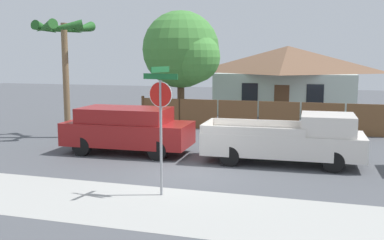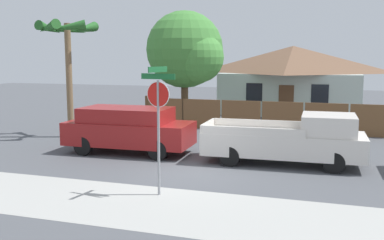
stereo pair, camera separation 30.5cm
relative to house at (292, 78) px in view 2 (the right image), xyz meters
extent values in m
plane|color=#4C4F54|center=(-1.57, -17.60, -2.30)|extent=(80.00, 80.00, 0.00)
cube|color=#A3A39E|center=(-1.57, -21.20, -2.29)|extent=(36.00, 3.20, 0.01)
cube|color=brown|center=(-5.78, -9.04, -1.54)|extent=(1.98, 0.06, 1.52)
cube|color=brown|center=(-3.71, -9.04, -1.54)|extent=(1.98, 0.06, 1.52)
cube|color=brown|center=(-1.65, -9.04, -1.54)|extent=(1.98, 0.06, 1.52)
cube|color=brown|center=(0.41, -9.04, -1.54)|extent=(1.98, 0.06, 1.52)
cube|color=brown|center=(2.47, -9.04, -1.54)|extent=(1.98, 0.06, 1.52)
cube|color=brown|center=(4.54, -9.04, -1.54)|extent=(1.98, 0.06, 1.52)
cube|color=brown|center=(-6.81, -9.04, -1.49)|extent=(0.12, 0.12, 1.62)
cube|color=#B2C1B7|center=(0.00, 0.00, -0.98)|extent=(8.71, 7.10, 2.65)
pyramid|color=brown|center=(0.00, 0.00, 1.24)|extent=(9.41, 7.66, 1.79)
cube|color=black|center=(-1.96, -3.57, -0.76)|extent=(1.00, 0.04, 1.10)
cube|color=black|center=(1.96, -3.57, -0.76)|extent=(1.00, 0.04, 1.10)
cube|color=brown|center=(0.00, -3.57, -1.30)|extent=(0.90, 0.04, 2.00)
cylinder|color=brown|center=(-5.23, -7.30, -1.05)|extent=(0.40, 0.40, 2.51)
sphere|color=#428438|center=(-5.23, -7.30, 1.80)|extent=(4.26, 4.26, 4.26)
sphere|color=#478F3C|center=(-4.28, -7.83, 1.38)|extent=(2.77, 2.77, 2.77)
cylinder|color=brown|center=(-8.77, -13.29, 0.30)|extent=(0.28, 0.28, 5.20)
cone|color=#235B23|center=(-7.86, -13.29, 2.65)|extent=(0.44, 1.71, 0.69)
cone|color=#235B23|center=(-8.32, -12.50, 2.65)|extent=(1.70, 1.24, 0.69)
cone|color=#235B23|center=(-9.23, -12.50, 2.65)|extent=(1.70, 1.24, 0.69)
cone|color=#235B23|center=(-9.69, -13.29, 2.65)|extent=(0.44, 1.71, 0.69)
cone|color=#235B23|center=(-9.23, -14.08, 2.65)|extent=(1.70, 1.24, 0.69)
cone|color=#235B23|center=(-8.32, -14.08, 2.65)|extent=(1.70, 1.24, 0.69)
cube|color=maroon|center=(-4.65, -15.61, -1.52)|extent=(4.91, 2.20, 0.87)
cube|color=maroon|center=(-4.77, -15.62, -0.81)|extent=(3.45, 1.99, 0.55)
cube|color=black|center=(-3.17, -15.56, -0.81)|extent=(0.12, 1.80, 0.46)
cylinder|color=black|center=(-3.18, -14.65, -1.94)|extent=(0.72, 0.22, 0.72)
cylinder|color=black|center=(-3.12, -16.47, -1.94)|extent=(0.72, 0.22, 0.72)
cylinder|color=black|center=(-6.19, -14.75, -1.94)|extent=(0.72, 0.22, 0.72)
cylinder|color=black|center=(-6.12, -16.57, -1.94)|extent=(0.72, 0.22, 0.72)
cube|color=silver|center=(1.20, -15.61, -1.58)|extent=(5.51, 2.20, 0.78)
cube|color=silver|center=(2.70, -15.56, -0.86)|extent=(1.81, 1.92, 0.67)
cube|color=silver|center=(0.25, -14.68, -1.06)|extent=(3.43, 0.20, 0.27)
cube|color=silver|center=(0.31, -16.60, -1.06)|extent=(3.43, 0.20, 0.27)
cube|color=silver|center=(-1.48, -15.70, -1.06)|extent=(0.14, 1.92, 0.27)
cylinder|color=black|center=(2.86, -14.66, -1.95)|extent=(0.69, 0.22, 0.69)
cylinder|color=black|center=(2.92, -16.46, -1.95)|extent=(0.69, 0.22, 0.69)
cylinder|color=black|center=(-0.52, -14.77, -1.95)|extent=(0.69, 0.22, 0.69)
cylinder|color=black|center=(-0.46, -16.57, -1.95)|extent=(0.69, 0.22, 0.69)
cylinder|color=gray|center=(-1.54, -20.26, -0.76)|extent=(0.07, 0.07, 3.09)
cylinder|color=red|center=(-1.54, -20.26, 0.42)|extent=(0.64, 0.13, 0.64)
cylinder|color=white|center=(-1.54, -20.26, 0.42)|extent=(0.67, 0.12, 0.68)
cube|color=#19602D|center=(-1.54, -20.26, 0.89)|extent=(1.01, 0.19, 0.15)
cube|color=#19602D|center=(-1.54, -20.26, 1.07)|extent=(0.17, 0.91, 0.15)
camera|label=1|loc=(2.61, -31.22, 1.39)|focal=42.00mm
camera|label=2|loc=(2.90, -31.13, 1.39)|focal=42.00mm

